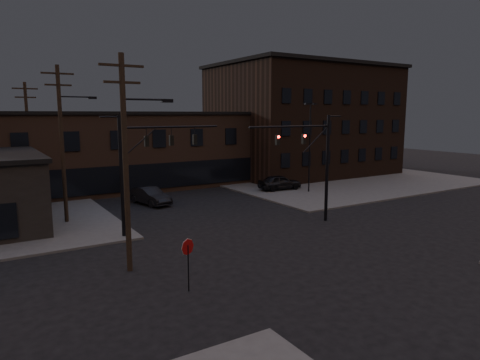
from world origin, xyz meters
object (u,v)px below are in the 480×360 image
Objects in this scene: traffic_signal_far at (140,161)px; parked_car_lot_a at (280,182)px; parked_car_lot_b at (297,174)px; stop_sign at (188,252)px; car_crossing at (150,196)px; traffic_signal_near at (316,157)px.

parked_car_lot_a is (17.84, 8.46, -4.07)m from traffic_signal_far.
parked_car_lot_b is at bearing -46.69° from parked_car_lot_a.
car_crossing is (5.13, 19.22, -1.07)m from stop_sign.
traffic_signal_near is at bearing 159.42° from parked_car_lot_a.
traffic_signal_near is 12.57m from traffic_signal_far.
stop_sign reaches higher than parked_car_lot_a.
car_crossing is (3.85, 9.24, -4.23)m from traffic_signal_far.
parked_car_lot_a is at bearing -17.12° from car_crossing.
traffic_signal_far is 1.69× the size of car_crossing.
parked_car_lot_a is (19.13, 18.44, -0.91)m from stop_sign.
traffic_signal_far is 20.16m from parked_car_lot_a.
car_crossing is (-20.39, -4.24, -0.02)m from parked_car_lot_b.
parked_car_lot_b is (12.16, 16.97, -4.14)m from traffic_signal_near.
traffic_signal_far is 28.04m from parked_car_lot_b.
car_crossing is (-8.23, 12.74, -4.15)m from traffic_signal_near.
traffic_signal_near is at bearing -71.07° from car_crossing.
traffic_signal_near and traffic_signal_far have the same top height.
traffic_signal_far reaches higher than parked_car_lot_a.
traffic_signal_far is 1.80× the size of parked_car_lot_b.
parked_car_lot_b is (24.23, 13.47, -4.22)m from traffic_signal_far.
stop_sign is at bearing 147.64° from parked_car_lot_b.
traffic_signal_near is 1.73× the size of parked_car_lot_a.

